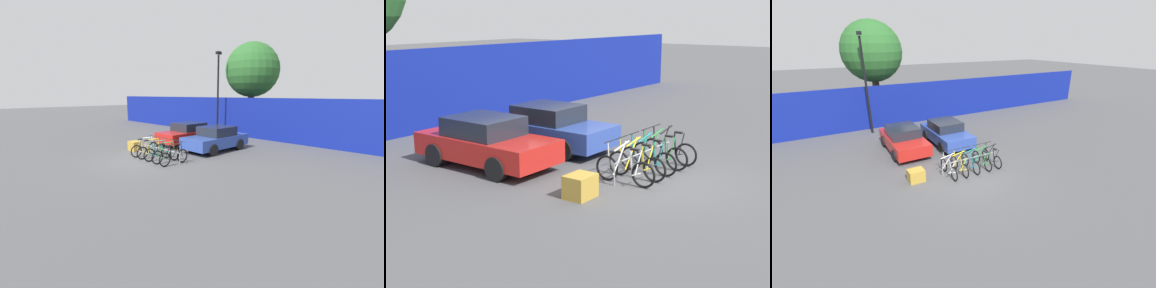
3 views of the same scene
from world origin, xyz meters
TOP-DOWN VIEW (x-y plane):
  - ground_plane at (0.00, 0.00)m, footprint 120.00×120.00m
  - hoarding_wall at (0.00, 9.50)m, footprint 36.00×0.16m
  - bike_rack at (0.40, 0.68)m, footprint 2.93×0.04m
  - bicycle_white at (-0.79, 0.53)m, footprint 0.68×1.71m
  - bicycle_yellow at (-0.23, 0.53)m, footprint 0.68×1.71m
  - bicycle_teal at (0.37, 0.53)m, footprint 0.68×1.71m
  - bicycle_green at (1.03, 0.53)m, footprint 0.68×1.71m
  - bicycle_black at (1.59, 0.53)m, footprint 0.68×1.71m
  - car_red at (-1.67, 4.46)m, footprint 1.91×4.05m
  - car_blue at (0.90, 4.27)m, footprint 1.91×4.00m
  - lamp_post at (-2.62, 8.50)m, footprint 0.24×0.44m
  - cargo_crate at (-2.27, 0.82)m, footprint 0.70×0.56m
  - tree_behind_hoarding at (-1.47, 11.30)m, footprint 4.28×4.28m

SIDE VIEW (x-z plane):
  - ground_plane at x=0.00m, z-range 0.00..0.00m
  - cargo_crate at x=-2.27m, z-range 0.00..0.55m
  - bicycle_white at x=-0.79m, z-range -0.15..0.90m
  - bicycle_yellow at x=-0.23m, z-range -0.15..0.90m
  - bicycle_teal at x=0.37m, z-range -0.15..0.90m
  - bicycle_green at x=1.03m, z-range -0.15..0.90m
  - bicycle_black at x=1.59m, z-range -0.15..0.90m
  - bike_rack at x=0.40m, z-range 0.19..0.76m
  - car_blue at x=0.90m, z-range -0.01..1.39m
  - car_red at x=-1.67m, z-range -0.01..1.39m
  - hoarding_wall at x=0.00m, z-range 0.00..2.96m
  - lamp_post at x=-2.62m, z-range 0.36..6.71m
  - tree_behind_hoarding at x=-1.47m, z-range 1.45..8.71m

